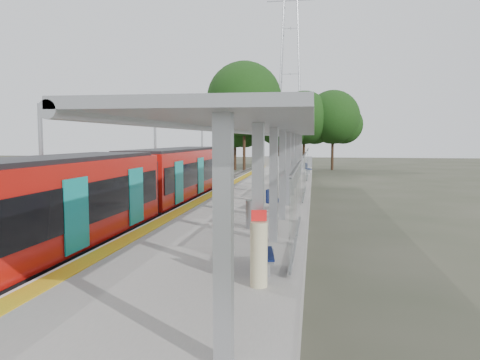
{
  "coord_description": "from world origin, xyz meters",
  "views": [
    {
      "loc": [
        3.21,
        -8.18,
        4.15
      ],
      "look_at": [
        -0.09,
        12.62,
        2.3
      ],
      "focal_mm": 35.0,
      "sensor_mm": 36.0,
      "label": 1
    }
  ],
  "objects_px": {
    "train": "(130,189)",
    "bench_near": "(261,250)",
    "bench_mid": "(274,199)",
    "litter_bin": "(253,214)",
    "bench_far": "(307,168)",
    "info_pillar_near": "(259,254)",
    "info_pillar_far": "(287,171)"
  },
  "relations": [
    {
      "from": "train",
      "to": "bench_near",
      "type": "xyz_separation_m",
      "value": [
        6.49,
        -7.76,
        -0.56
      ]
    },
    {
      "from": "bench_mid",
      "to": "litter_bin",
      "type": "relative_size",
      "value": 1.51
    },
    {
      "from": "bench_far",
      "to": "info_pillar_near",
      "type": "height_order",
      "value": "info_pillar_near"
    },
    {
      "from": "bench_far",
      "to": "litter_bin",
      "type": "xyz_separation_m",
      "value": [
        -1.52,
        -27.03,
        -0.01
      ]
    },
    {
      "from": "bench_far",
      "to": "info_pillar_near",
      "type": "xyz_separation_m",
      "value": [
        -0.54,
        -33.51,
        0.2
      ]
    },
    {
      "from": "litter_bin",
      "to": "bench_mid",
      "type": "bearing_deg",
      "value": 84.79
    },
    {
      "from": "bench_near",
      "to": "litter_bin",
      "type": "bearing_deg",
      "value": 91.66
    },
    {
      "from": "info_pillar_near",
      "to": "litter_bin",
      "type": "distance_m",
      "value": 6.56
    },
    {
      "from": "info_pillar_near",
      "to": "litter_bin",
      "type": "height_order",
      "value": "info_pillar_near"
    },
    {
      "from": "train",
      "to": "bench_near",
      "type": "bearing_deg",
      "value": -50.1
    },
    {
      "from": "info_pillar_near",
      "to": "info_pillar_far",
      "type": "bearing_deg",
      "value": 80.05
    },
    {
      "from": "bench_far",
      "to": "litter_bin",
      "type": "distance_m",
      "value": 27.07
    },
    {
      "from": "bench_near",
      "to": "info_pillar_far",
      "type": "xyz_separation_m",
      "value": [
        -0.73,
        23.68,
        0.28
      ]
    },
    {
      "from": "train",
      "to": "bench_far",
      "type": "bearing_deg",
      "value": 73.8
    },
    {
      "from": "train",
      "to": "info_pillar_far",
      "type": "bearing_deg",
      "value": 70.1
    },
    {
      "from": "bench_near",
      "to": "bench_far",
      "type": "relative_size",
      "value": 0.95
    },
    {
      "from": "bench_near",
      "to": "info_pillar_far",
      "type": "relative_size",
      "value": 0.79
    },
    {
      "from": "bench_near",
      "to": "bench_far",
      "type": "distance_m",
      "value": 32.26
    },
    {
      "from": "litter_bin",
      "to": "info_pillar_near",
      "type": "bearing_deg",
      "value": -81.4
    },
    {
      "from": "train",
      "to": "bench_far",
      "type": "xyz_separation_m",
      "value": [
        7.11,
        24.49,
        -0.54
      ]
    },
    {
      "from": "train",
      "to": "info_pillar_far",
      "type": "xyz_separation_m",
      "value": [
        5.76,
        15.92,
        -0.28
      ]
    },
    {
      "from": "bench_near",
      "to": "train",
      "type": "bearing_deg",
      "value": 121.85
    },
    {
      "from": "bench_far",
      "to": "info_pillar_far",
      "type": "height_order",
      "value": "info_pillar_far"
    },
    {
      "from": "bench_near",
      "to": "info_pillar_far",
      "type": "distance_m",
      "value": 23.69
    },
    {
      "from": "bench_mid",
      "to": "info_pillar_near",
      "type": "relative_size",
      "value": 0.92
    },
    {
      "from": "info_pillar_near",
      "to": "litter_bin",
      "type": "xyz_separation_m",
      "value": [
        -0.98,
        6.48,
        -0.22
      ]
    },
    {
      "from": "bench_near",
      "to": "info_pillar_near",
      "type": "relative_size",
      "value": 0.85
    },
    {
      "from": "bench_far",
      "to": "bench_near",
      "type": "bearing_deg",
      "value": -101.63
    },
    {
      "from": "bench_mid",
      "to": "litter_bin",
      "type": "bearing_deg",
      "value": -84.28
    },
    {
      "from": "bench_mid",
      "to": "bench_far",
      "type": "bearing_deg",
      "value": 98.08
    },
    {
      "from": "info_pillar_far",
      "to": "bench_mid",
      "type": "bearing_deg",
      "value": -70.57
    },
    {
      "from": "bench_mid",
      "to": "info_pillar_near",
      "type": "xyz_separation_m",
      "value": [
        0.6,
        -10.68,
        0.19
      ]
    }
  ]
}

